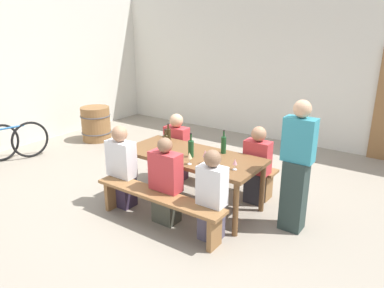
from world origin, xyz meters
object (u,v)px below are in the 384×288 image
object	(u,v)px
bench_near	(158,201)
wine_bottle_1	(168,135)
wine_glass_3	(189,156)
standing_host	(296,169)
wine_bottle_2	(191,148)
seated_guest_near_1	(166,184)
bench_far	(219,165)
wine_bottle_0	(165,143)
wine_glass_0	(208,160)
parked_bicycle_0	(2,144)
seated_guest_near_2	(212,197)
wine_glass_1	(205,154)
seated_guest_far_1	(257,167)
seated_guest_far_0	(177,149)
wine_glass_2	(235,162)
seated_guest_near_0	(122,169)
tasting_table	(192,160)
wine_bottle_3	(224,144)
wine_barrel	(96,124)

from	to	relation	value
bench_near	wine_bottle_1	xyz separation A→B (m)	(-0.61, 0.98, 0.51)
wine_glass_3	standing_host	distance (m)	1.31
wine_bottle_2	seated_guest_near_1	bearing A→B (deg)	-93.98
bench_far	seated_guest_near_1	xyz separation A→B (m)	(0.01, -1.32, 0.18)
seated_guest_near_1	bench_near	bearing A→B (deg)	177.03
wine_bottle_1	seated_guest_near_1	distance (m)	1.09
wine_bottle_0	wine_glass_0	xyz separation A→B (m)	(0.86, -0.25, 0.01)
parked_bicycle_0	seated_guest_near_2	bearing A→B (deg)	-77.34
wine_bottle_0	wine_glass_1	distance (m)	0.72
parked_bicycle_0	wine_glass_0	bearing A→B (deg)	-74.06
wine_glass_0	seated_guest_far_1	xyz separation A→B (m)	(0.23, 0.93, -0.34)
seated_guest_far_0	wine_bottle_1	bearing A→B (deg)	17.15
wine_glass_0	seated_guest_far_1	size ratio (longest dim) A/B	0.17
parked_bicycle_0	bench_far	bearing A→B (deg)	-57.86
wine_glass_2	wine_glass_3	distance (m)	0.59
seated_guest_far_1	parked_bicycle_0	size ratio (longest dim) A/B	0.67
wine_bottle_1	seated_guest_near_1	xyz separation A→B (m)	(0.62, -0.83, -0.33)
standing_host	seated_guest_near_0	bearing A→B (deg)	19.65
tasting_table	seated_guest_near_0	bearing A→B (deg)	-142.87
bench_far	wine_bottle_2	bearing A→B (deg)	-87.03
wine_bottle_0	wine_bottle_3	distance (m)	0.81
wine_bottle_2	wine_barrel	world-z (taller)	wine_bottle_2
seated_guest_near_1	parked_bicycle_0	xyz separation A→B (m)	(-3.76, -0.12, -0.16)
tasting_table	bench_near	world-z (taller)	tasting_table
bench_far	seated_guest_near_0	bearing A→B (deg)	-120.35
seated_guest_far_1	wine_barrel	xyz separation A→B (m)	(-4.18, 0.67, -0.17)
wine_glass_0	bench_far	bearing A→B (deg)	113.73
wine_glass_3	seated_guest_far_1	size ratio (longest dim) A/B	0.14
bench_near	wine_glass_0	size ratio (longest dim) A/B	9.92
wine_glass_3	seated_guest_far_0	world-z (taller)	seated_guest_far_0
bench_near	wine_bottle_0	xyz separation A→B (m)	(-0.38, 0.64, 0.52)
wine_bottle_1	wine_glass_0	distance (m)	1.24
wine_glass_0	tasting_table	bearing A→B (deg)	143.84
standing_host	bench_far	bearing A→B (deg)	-21.41
wine_bottle_0	seated_guest_near_2	world-z (taller)	seated_guest_near_2
wine_bottle_3	standing_host	distance (m)	1.08
tasting_table	wine_bottle_3	xyz separation A→B (m)	(0.32, 0.29, 0.20)
seated_guest_near_0	parked_bicycle_0	size ratio (longest dim) A/B	0.70
parked_bicycle_0	seated_guest_far_1	bearing A→B (deg)	-62.73
wine_bottle_0	wine_bottle_3	xyz separation A→B (m)	(0.71, 0.39, 0.00)
seated_guest_near_2	standing_host	xyz separation A→B (m)	(0.70, 0.77, 0.26)
wine_glass_3	parked_bicycle_0	xyz separation A→B (m)	(-3.93, -0.38, -0.49)
wine_glass_1	wine_glass_3	world-z (taller)	wine_glass_1
wine_bottle_2	wine_glass_2	size ratio (longest dim) A/B	2.38
bench_far	bench_near	bearing A→B (deg)	-90.00
standing_host	wine_glass_2	bearing A→B (deg)	27.41
wine_glass_3	seated_guest_far_0	size ratio (longest dim) A/B	0.14
wine_glass_3	seated_guest_near_2	size ratio (longest dim) A/B	0.14
wine_bottle_1	seated_guest_near_1	world-z (taller)	seated_guest_near_1
wine_glass_2	seated_guest_near_0	xyz separation A→B (m)	(-1.52, -0.44, -0.29)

